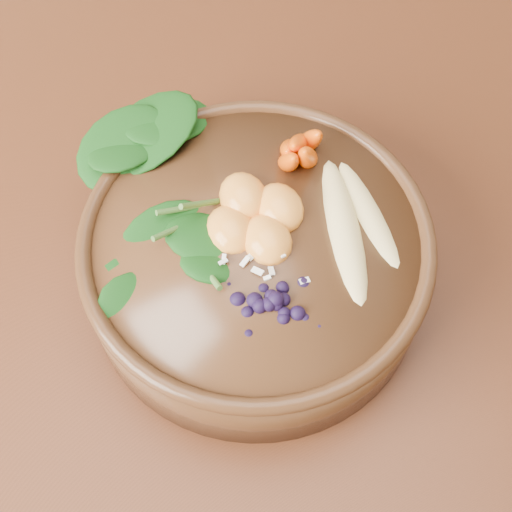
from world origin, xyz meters
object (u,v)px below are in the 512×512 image
Objects in this scene: banana_halves at (358,212)px; mandarin_cluster at (255,209)px; stoneware_bowl at (256,262)px; carrot_cluster at (304,124)px; blueberry_pile at (272,293)px; dining_table at (228,216)px; kale_heap at (190,170)px.

mandarin_cluster reaches higher than banana_halves.
carrot_cluster is (0.06, 0.06, 0.08)m from stoneware_bowl.
blueberry_pile is at bearing -99.26° from stoneware_bowl.
carrot_cluster is 0.14m from blueberry_pile.
banana_halves is at bearing -9.38° from stoneware_bowl.
dining_table is at bearing 124.89° from banana_halves.
mandarin_cluster is at bearing 71.54° from stoneware_bowl.
mandarin_cluster is (-0.06, -0.05, -0.02)m from carrot_cluster.
kale_heap reaches higher than banana_halves.
blueberry_pile reaches higher than dining_table.
blueberry_pile is (0.02, -0.12, -0.00)m from kale_heap.
carrot_cluster reaches higher than banana_halves.
mandarin_cluster is (-0.01, -0.11, 0.18)m from dining_table.
carrot_cluster is at bearing -56.26° from dining_table.
stoneware_bowl is 2.16× the size of blueberry_pile.
banana_halves is 1.18× the size of blueberry_pile.
banana_halves is at bearing -67.23° from dining_table.
banana_halves is 0.08m from mandarin_cluster.
dining_table is 0.24m from banana_halves.
stoneware_bowl is 0.08m from blueberry_pile.
banana_halves is at bearing -21.87° from mandarin_cluster.
dining_table is 21.05× the size of carrot_cluster.
mandarin_cluster is at bearing 170.25° from banana_halves.
stoneware_bowl is at bearing -123.69° from carrot_cluster.
stoneware_bowl is 3.15× the size of mandarin_cluster.
kale_heap is 2.07× the size of mandarin_cluster.
stoneware_bowl reaches higher than dining_table.
blueberry_pile reaches higher than banana_halves.
blueberry_pile is at bearing -141.51° from banana_halves.
carrot_cluster is 0.87× the size of mandarin_cluster.
dining_table is 10.64× the size of banana_halves.
banana_halves reaches higher than dining_table.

